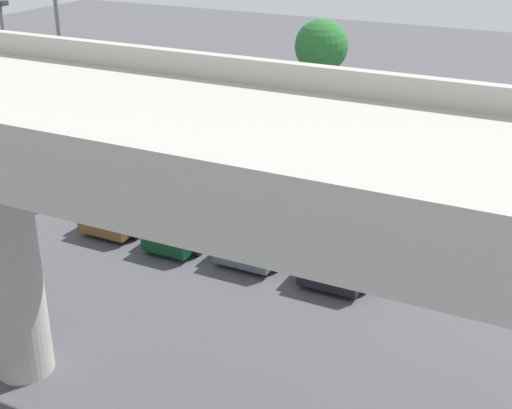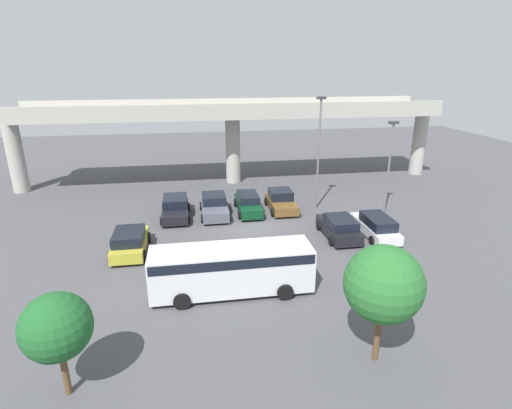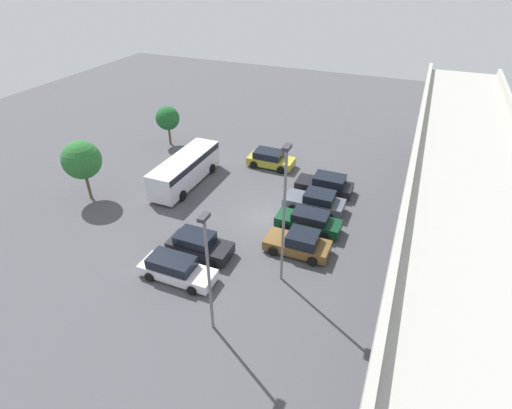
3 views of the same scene
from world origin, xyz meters
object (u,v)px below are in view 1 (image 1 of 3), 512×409
Objects in this scene: parked_car_3 at (197,216)px; tree_front_centre at (321,46)px; parked_car_2 at (269,227)px; shuttle_bus at (373,120)px; parked_car_0 at (471,197)px; parked_car_6 at (120,136)px; parked_car_4 at (133,203)px; lamp_post_near_aisle at (9,72)px; parked_car_5 at (165,145)px; lamp_post_mid_lot at (64,75)px; parked_car_1 at (351,246)px.

tree_front_centre is (2.60, -17.99, 2.76)m from parked_car_3.
parked_car_2 is 11.69m from shuttle_bus.
tree_front_centre is (11.13, -11.75, 2.74)m from parked_car_0.
parked_car_3 reaches higher than parked_car_6.
parked_car_0 is 0.99× the size of parked_car_4.
shuttle_bus is at bearing 130.64° from tree_front_centre.
lamp_post_near_aisle reaches higher than shuttle_bus.
parked_car_0 is at bearing 90.68° from parked_car_5.
lamp_post_mid_lot is (14.23, 6.15, 4.50)m from parked_car_0.
lamp_post_mid_lot is (2.94, -0.21, 4.51)m from parked_car_4.
parked_car_5 is 0.87× the size of tree_front_centre.
shuttle_bus is at bearing -133.82° from parked_car_0.
lamp_post_near_aisle is at bearing 62.66° from tree_front_centre.
parked_car_5 is 2.66m from parked_car_6.
parked_car_6 is at bearing -152.03° from shuttle_bus.
parked_car_2 reaches higher than parked_car_1.
shuttle_bus reaches higher than parked_car_0.
lamp_post_mid_lot is 18.25m from tree_front_centre.
shuttle_bus reaches higher than parked_car_5.
shuttle_bus is (-8.09, -5.84, 0.77)m from parked_car_5.
parked_car_0 reaches higher than parked_car_3.
tree_front_centre is (-2.88, -11.91, 2.76)m from parked_car_5.
lamp_post_mid_lot is at bearing 91.08° from parked_car_2.
shuttle_bus is at bearing 117.97° from parked_car_6.
parked_car_1 is at bearing 172.85° from lamp_post_near_aisle.
lamp_post_near_aisle reaches higher than parked_car_5.
parked_car_1 is 12.19m from shuttle_bus.
shuttle_bus is (-10.75, -5.71, 0.78)m from parked_car_6.
parked_car_0 is at bearing -24.01° from parked_car_1.
parked_car_6 is 0.66× the size of lamp_post_near_aisle.
parked_car_3 is 11.56m from lamp_post_near_aisle.
parked_car_2 reaches higher than parked_car_5.
parked_car_6 is 0.97× the size of tree_front_centre.
parked_car_3 is at bearing 168.06° from lamp_post_near_aisle.
parked_car_2 is 0.99× the size of parked_car_3.
lamp_post_mid_lot is at bearing -125.12° from shuttle_bus.
parked_car_1 reaches higher than parked_car_6.
lamp_post_near_aisle is 5.55m from lamp_post_mid_lot.
parked_car_3 is (8.52, 6.25, -0.02)m from parked_car_0.
parked_car_0 is 16.66m from parked_car_6.
parked_car_4 is at bearing 40.39° from parked_car_6.
parked_car_0 is at bearing -156.64° from lamp_post_mid_lot.
lamp_post_near_aisle reaches higher than tree_front_centre.
lamp_post_mid_lot is at bearing -2.11° from parked_car_5.
tree_front_centre is at bearing -99.83° from lamp_post_mid_lot.
lamp_post_near_aisle is (13.51, -2.01, 3.63)m from parked_car_2.
parked_car_3 is 0.94× the size of tree_front_centre.
parked_car_1 is 8.59m from parked_car_4.
parked_car_2 is 0.52× the size of lamp_post_mid_lot.
parked_car_4 is 0.59× the size of lamp_post_near_aisle.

